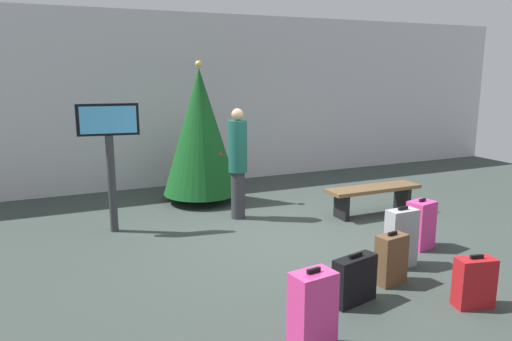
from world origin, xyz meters
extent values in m
plane|color=#38423D|center=(0.00, 0.00, 0.00)|extent=(16.00, 16.00, 0.00)
cube|color=silver|center=(0.00, 4.10, 1.78)|extent=(16.00, 0.20, 3.55)
cylinder|color=#4C3319|center=(-0.59, 2.52, 0.08)|extent=(0.12, 0.12, 0.17)
cone|color=#14511E|center=(-0.59, 2.52, 1.31)|extent=(1.39, 1.39, 2.28)
sphere|color=#F2D84C|center=(-0.59, 2.52, 2.51)|extent=(0.12, 0.12, 0.12)
sphere|color=red|center=(-0.35, 2.15, 0.93)|extent=(0.08, 0.08, 0.08)
sphere|color=red|center=(-0.46, 2.64, 1.83)|extent=(0.08, 0.08, 0.08)
sphere|color=yellow|center=(-0.40, 2.87, 1.09)|extent=(0.08, 0.08, 0.08)
cylinder|color=#333338|center=(-2.32, 1.44, 0.73)|extent=(0.12, 0.12, 1.46)
cube|color=black|center=(-2.32, 1.44, 1.70)|extent=(0.88, 0.21, 0.46)
cube|color=#4CB2F2|center=(-2.32, 1.39, 1.70)|extent=(0.78, 0.13, 0.39)
cube|color=brown|center=(1.80, 0.55, 0.45)|extent=(1.68, 0.44, 0.06)
cube|color=black|center=(1.17, 0.55, 0.21)|extent=(0.08, 0.35, 0.42)
cube|color=black|center=(2.43, 0.55, 0.21)|extent=(0.08, 0.35, 0.42)
cylinder|color=#333338|center=(-0.36, 1.29, 0.39)|extent=(0.23, 0.23, 0.78)
cylinder|color=#19594C|center=(-0.36, 1.29, 1.20)|extent=(0.40, 0.40, 0.83)
sphere|color=tan|center=(-0.36, 1.29, 1.71)|extent=(0.19, 0.19, 0.19)
cube|color=#9EA0A5|center=(0.73, -1.39, 0.36)|extent=(0.39, 0.20, 0.73)
cube|color=black|center=(0.73, -1.39, 0.75)|extent=(0.14, 0.03, 0.04)
cube|color=#E5388C|center=(-1.24, -2.59, 0.37)|extent=(0.40, 0.30, 0.73)
cube|color=black|center=(-1.24, -2.59, 0.75)|extent=(0.13, 0.05, 0.04)
cube|color=black|center=(-0.37, -1.98, 0.25)|extent=(0.54, 0.28, 0.51)
cube|color=black|center=(-0.37, -1.98, 0.53)|extent=(0.18, 0.07, 0.04)
cube|color=#E5388C|center=(1.41, -1.00, 0.33)|extent=(0.39, 0.33, 0.66)
cube|color=black|center=(1.41, -1.00, 0.68)|extent=(0.12, 0.06, 0.04)
cube|color=#B2191E|center=(0.71, -2.54, 0.26)|extent=(0.43, 0.28, 0.52)
cube|color=black|center=(0.71, -2.54, 0.54)|extent=(0.14, 0.06, 0.04)
cube|color=brown|center=(0.29, -1.75, 0.29)|extent=(0.39, 0.25, 0.58)
cube|color=black|center=(0.29, -1.75, 0.60)|extent=(0.13, 0.05, 0.04)
camera|label=1|loc=(-3.23, -5.86, 2.40)|focal=34.00mm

